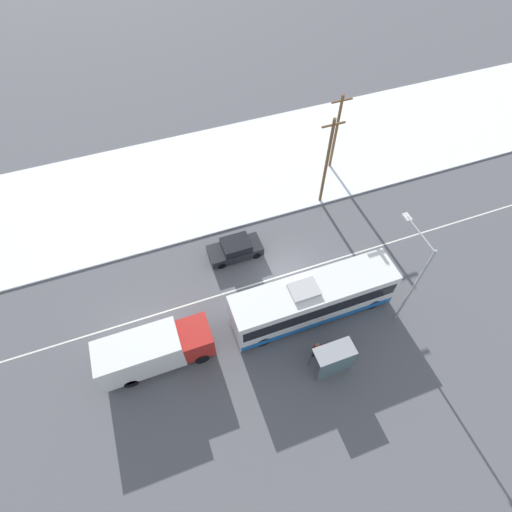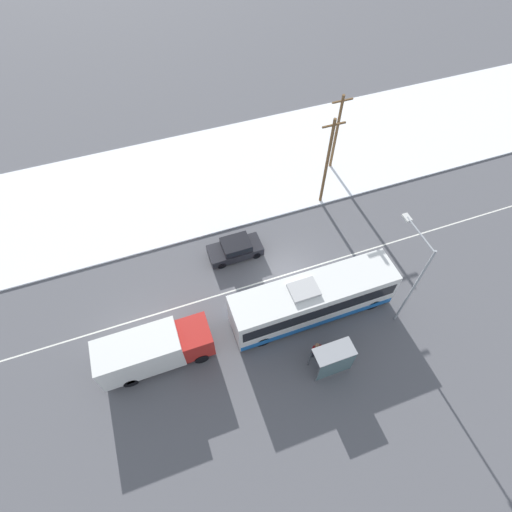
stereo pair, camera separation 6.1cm
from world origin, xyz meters
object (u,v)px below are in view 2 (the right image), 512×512
(city_bus, at_px, (313,299))
(pedestrian_at_stop, at_px, (316,349))
(sedan_car, at_px, (235,248))
(bus_shelter, at_px, (335,360))
(utility_pole_roadside, at_px, (327,162))
(box_truck, at_px, (152,350))
(utility_pole_snowlot, at_px, (337,132))
(streetlamp, at_px, (413,272))

(city_bus, distance_m, pedestrian_at_stop, 3.26)
(sedan_car, bearing_deg, bus_shelter, 104.87)
(city_bus, bearing_deg, utility_pole_roadside, 61.24)
(box_truck, xyz_separation_m, bus_shelter, (10.12, -4.34, 0.06))
(bus_shelter, bearing_deg, pedestrian_at_stop, 115.52)
(utility_pole_snowlot, bearing_deg, city_bus, -121.08)
(pedestrian_at_stop, bearing_deg, sedan_car, 103.39)
(bus_shelter, bearing_deg, box_truck, 156.80)
(box_truck, bearing_deg, pedestrian_at_stop, -18.11)
(utility_pole_roadside, bearing_deg, sedan_car, -160.73)
(sedan_car, height_order, streetlamp, streetlamp)
(city_bus, bearing_deg, streetlamp, -19.48)
(sedan_car, distance_m, utility_pole_roadside, 9.57)
(city_bus, relative_size, box_truck, 1.59)
(bus_shelter, bearing_deg, sedan_car, 104.87)
(box_truck, xyz_separation_m, streetlamp, (15.84, -1.95, 3.30))
(box_truck, distance_m, bus_shelter, 11.01)
(streetlamp, bearing_deg, utility_pole_roadside, 90.53)
(sedan_car, bearing_deg, utility_pole_snowlot, -149.39)
(city_bus, distance_m, box_truck, 10.62)
(city_bus, height_order, bus_shelter, city_bus)
(box_truck, bearing_deg, streetlamp, -7.02)
(streetlamp, height_order, utility_pole_roadside, utility_pole_roadside)
(bus_shelter, bearing_deg, city_bus, 83.36)
(box_truck, relative_size, bus_shelter, 2.82)
(pedestrian_at_stop, xyz_separation_m, bus_shelter, (0.58, -1.22, 0.56))
(city_bus, relative_size, utility_pole_snowlot, 1.55)
(pedestrian_at_stop, distance_m, streetlamp, 7.45)
(city_bus, height_order, sedan_car, city_bus)
(city_bus, bearing_deg, pedestrian_at_stop, -109.59)
(bus_shelter, distance_m, streetlamp, 7.00)
(utility_pole_roadside, relative_size, utility_pole_snowlot, 1.13)
(box_truck, height_order, utility_pole_roadside, utility_pole_roadside)
(city_bus, xyz_separation_m, utility_pole_snowlot, (7.82, 12.97, 2.05))
(sedan_car, xyz_separation_m, utility_pole_roadside, (8.44, 2.95, 3.40))
(utility_pole_roadside, distance_m, utility_pole_snowlot, 4.55)
(pedestrian_at_stop, distance_m, utility_pole_roadside, 14.17)
(city_bus, relative_size, pedestrian_at_stop, 6.13)
(box_truck, bearing_deg, bus_shelter, -23.20)
(utility_pole_snowlot, bearing_deg, utility_pole_roadside, -126.53)
(sedan_car, distance_m, bus_shelter, 11.02)
(pedestrian_at_stop, bearing_deg, utility_pole_snowlot, 60.92)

